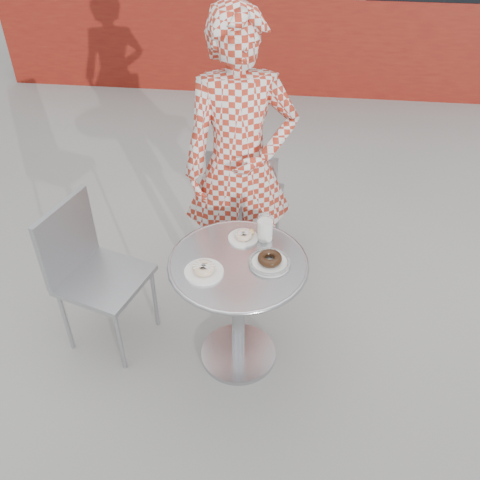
# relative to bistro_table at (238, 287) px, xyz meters

# --- Properties ---
(ground) EXTENTS (60.00, 60.00, 0.00)m
(ground) POSITION_rel_bistro_table_xyz_m (0.03, 0.05, -0.53)
(ground) COLOR #A29F9A
(ground) RESTS_ON ground
(bistro_table) EXTENTS (0.70, 0.70, 0.70)m
(bistro_table) POSITION_rel_bistro_table_xyz_m (0.00, 0.00, 0.00)
(bistro_table) COLOR silver
(bistro_table) RESTS_ON ground
(chair_far) EXTENTS (0.46, 0.46, 0.89)m
(chair_far) POSITION_rel_bistro_table_xyz_m (-0.05, 0.89, -0.26)
(chair_far) COLOR #989BA0
(chair_far) RESTS_ON ground
(chair_left) EXTENTS (0.53, 0.52, 0.88)m
(chair_left) POSITION_rel_bistro_table_xyz_m (-0.75, 0.07, -0.26)
(chair_left) COLOR #989BA0
(chair_left) RESTS_ON ground
(seated_person) EXTENTS (0.71, 0.55, 1.74)m
(seated_person) POSITION_rel_bistro_table_xyz_m (-0.06, 0.62, 0.34)
(seated_person) COLOR #AB2C1A
(seated_person) RESTS_ON ground
(plate_far) EXTENTS (0.16, 0.16, 0.04)m
(plate_far) POSITION_rel_bistro_table_xyz_m (0.01, 0.19, 0.19)
(plate_far) COLOR white
(plate_far) RESTS_ON bistro_table
(plate_near) EXTENTS (0.19, 0.19, 0.05)m
(plate_near) POSITION_rel_bistro_table_xyz_m (-0.15, -0.10, 0.19)
(plate_near) COLOR white
(plate_near) RESTS_ON bistro_table
(plate_checker) EXTENTS (0.21, 0.21, 0.05)m
(plate_checker) POSITION_rel_bistro_table_xyz_m (0.15, 0.01, 0.19)
(plate_checker) COLOR white
(plate_checker) RESTS_ON bistro_table
(milk_cup) EXTENTS (0.09, 0.09, 0.13)m
(milk_cup) POSITION_rel_bistro_table_xyz_m (0.11, 0.20, 0.23)
(milk_cup) COLOR white
(milk_cup) RESTS_ON bistro_table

